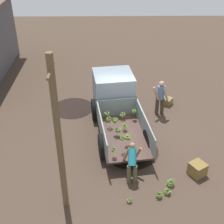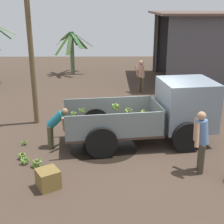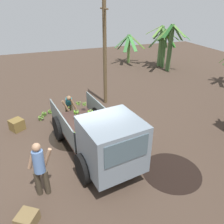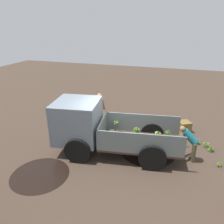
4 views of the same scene
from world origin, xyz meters
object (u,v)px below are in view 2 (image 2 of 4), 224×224
object	(u,v)px
utility_pole	(31,55)
banana_bunch_on_ground_3	(25,160)
wooden_crate_0	(48,179)
person_foreground_visitor	(201,139)
banana_bunch_on_ground_1	(24,142)
cargo_truck	(171,110)
banana_bunch_on_ground_0	(37,163)
person_worker_loading	(56,125)
banana_bunch_on_ground_2	(22,156)
person_bystander_near_shed	(141,75)

from	to	relation	value
utility_pole	banana_bunch_on_ground_3	bearing A→B (deg)	-83.29
wooden_crate_0	person_foreground_visitor	bearing A→B (deg)	11.12
wooden_crate_0	banana_bunch_on_ground_1	bearing A→B (deg)	116.67
person_foreground_visitor	wooden_crate_0	world-z (taller)	person_foreground_visitor
cargo_truck	banana_bunch_on_ground_0	bearing A→B (deg)	-164.10
person_worker_loading	banana_bunch_on_ground_3	xyz separation A→B (m)	(-0.75, -1.14, -0.65)
banana_bunch_on_ground_1	person_foreground_visitor	bearing A→B (deg)	-18.09
cargo_truck	banana_bunch_on_ground_2	bearing A→B (deg)	-171.94
banana_bunch_on_ground_2	wooden_crate_0	world-z (taller)	wooden_crate_0
cargo_truck	banana_bunch_on_ground_2	world-z (taller)	cargo_truck
person_worker_loading	banana_bunch_on_ground_3	bearing A→B (deg)	-120.29
person_foreground_visitor	person_bystander_near_shed	distance (m)	8.18
utility_pole	person_foreground_visitor	size ratio (longest dim) A/B	2.97
person_foreground_visitor	wooden_crate_0	size ratio (longest dim) A/B	3.39
utility_pole	person_bystander_near_shed	bearing A→B (deg)	44.67
cargo_truck	banana_bunch_on_ground_1	world-z (taller)	cargo_truck
person_foreground_visitor	wooden_crate_0	bearing A→B (deg)	22.16
person_worker_loading	person_bystander_near_shed	world-z (taller)	person_bystander_near_shed
banana_bunch_on_ground_1	banana_bunch_on_ground_3	distance (m)	1.33
person_foreground_visitor	banana_bunch_on_ground_3	size ratio (longest dim) A/B	6.62
banana_bunch_on_ground_1	banana_bunch_on_ground_0	bearing A→B (deg)	-63.52
banana_bunch_on_ground_2	person_worker_loading	bearing A→B (deg)	42.88
cargo_truck	person_bystander_near_shed	xyz separation A→B (m)	(-0.40, 6.08, -0.17)
utility_pole	cargo_truck	bearing A→B (deg)	-19.12
banana_bunch_on_ground_1	banana_bunch_on_ground_3	size ratio (longest dim) A/B	0.73
person_bystander_near_shed	wooden_crate_0	size ratio (longest dim) A/B	3.23
utility_pole	wooden_crate_0	bearing A→B (deg)	-74.07
banana_bunch_on_ground_0	banana_bunch_on_ground_1	world-z (taller)	banana_bunch_on_ground_0
banana_bunch_on_ground_1	wooden_crate_0	world-z (taller)	wooden_crate_0
cargo_truck	person_foreground_visitor	xyz separation A→B (m)	(0.43, -2.06, -0.13)
utility_pole	banana_bunch_on_ground_0	xyz separation A→B (m)	(0.77, -3.49, -2.50)
banana_bunch_on_ground_3	person_foreground_visitor	bearing A→B (deg)	-4.97
person_worker_loading	banana_bunch_on_ground_2	size ratio (longest dim) A/B	5.24
person_foreground_visitor	banana_bunch_on_ground_2	distance (m)	5.16
utility_pole	banana_bunch_on_ground_0	distance (m)	4.36
person_foreground_visitor	banana_bunch_on_ground_3	distance (m)	4.97
utility_pole	banana_bunch_on_ground_0	world-z (taller)	utility_pole
person_worker_loading	banana_bunch_on_ground_0	world-z (taller)	person_worker_loading
utility_pole	person_worker_loading	distance (m)	3.08
utility_pole	person_foreground_visitor	world-z (taller)	utility_pole
cargo_truck	utility_pole	distance (m)	5.36
banana_bunch_on_ground_0	person_bystander_near_shed	bearing A→B (deg)	64.99
wooden_crate_0	cargo_truck	bearing A→B (deg)	38.64
utility_pole	banana_bunch_on_ground_3	xyz separation A→B (m)	(0.39, -3.31, -2.51)
cargo_truck	banana_bunch_on_ground_3	size ratio (longest dim) A/B	19.04
person_worker_loading	wooden_crate_0	distance (m)	2.41
person_bystander_near_shed	wooden_crate_0	bearing A→B (deg)	35.02
person_worker_loading	banana_bunch_on_ground_0	xyz separation A→B (m)	(-0.37, -1.32, -0.64)
banana_bunch_on_ground_1	utility_pole	bearing A→B (deg)	91.12
person_bystander_near_shed	banana_bunch_on_ground_0	size ratio (longest dim) A/B	5.71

